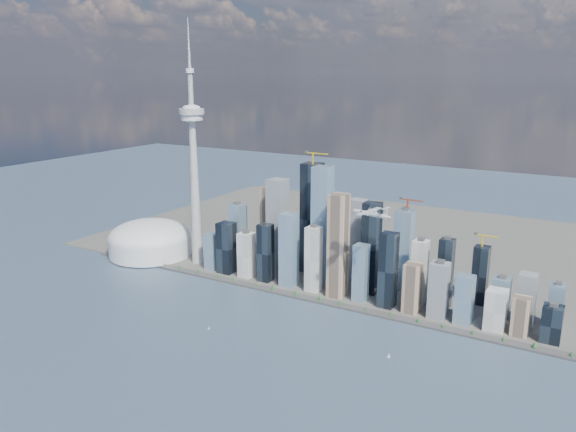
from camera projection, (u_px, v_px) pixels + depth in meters
The scene contains 10 objects.
ground at pixel (221, 347), 922.86m from camera, with size 4000.00×4000.00×0.00m, color #34495C.
seawall at pixel (296, 296), 1131.74m from camera, with size 1100.00×22.00×4.00m, color #383838.
land at pixel (378, 240), 1508.73m from camera, with size 1400.00×900.00×3.00m, color #4C4C47.
shoreline_trees at pixel (296, 293), 1130.05m from camera, with size 960.53×7.20×8.80m.
skyscraper_cluster at pixel (342, 250), 1154.89m from camera, with size 736.00×142.00×271.76m.
needle_tower at pixel (194, 165), 1269.81m from camera, with size 56.00×56.00×550.50m.
dome_stadium at pixel (150, 240), 1378.40m from camera, with size 200.00×200.00×86.00m.
airplane at pixel (371, 213), 981.07m from camera, with size 79.64×70.75×19.46m.
sailboat_west at pixel (209, 328), 987.54m from camera, with size 5.84×2.52×8.08m.
sailboat_east at pixel (389, 356), 888.81m from camera, with size 6.32×2.37×8.72m.
Camera 1 is at (517.09, -671.04, 439.37)m, focal length 35.00 mm.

